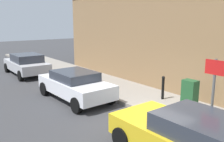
% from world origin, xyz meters
% --- Properties ---
extents(ground, '(80.00, 80.00, 0.00)m').
position_xyz_m(ground, '(0.00, 0.00, 0.00)').
color(ground, '#38383A').
extents(sidewalk, '(2.70, 30.00, 0.15)m').
position_xyz_m(sidewalk, '(1.85, 6.00, 0.07)').
color(sidewalk, gray).
rests_on(sidewalk, ground).
extents(corner_building, '(6.49, 13.04, 8.99)m').
position_xyz_m(corner_building, '(6.39, 4.52, 4.49)').
color(corner_building, olive).
rests_on(corner_building, ground).
extents(car_yellow, '(2.02, 4.40, 1.34)m').
position_xyz_m(car_yellow, '(-0.92, -2.53, 0.71)').
color(car_yellow, gold).
rests_on(car_yellow, ground).
extents(car_white, '(1.97, 4.16, 1.31)m').
position_xyz_m(car_white, '(-0.71, 3.81, 0.71)').
color(car_white, silver).
rests_on(car_white, ground).
extents(car_silver, '(1.98, 4.29, 1.40)m').
position_xyz_m(car_silver, '(-0.74, 10.40, 0.73)').
color(car_silver, '#B7B7BC').
rests_on(car_silver, ground).
extents(utility_cabinet, '(0.46, 0.61, 1.15)m').
position_xyz_m(utility_cabinet, '(2.05, -0.31, 0.68)').
color(utility_cabinet, '#1E4C28').
rests_on(utility_cabinet, sidewalk).
extents(bollard_near_cabinet, '(0.14, 0.14, 1.04)m').
position_xyz_m(bollard_near_cabinet, '(2.15, 1.12, 0.70)').
color(bollard_near_cabinet, black).
rests_on(bollard_near_cabinet, sidewalk).
extents(street_sign, '(0.08, 0.60, 2.30)m').
position_xyz_m(street_sign, '(0.77, -1.96, 1.66)').
color(street_sign, '#59595B').
rests_on(street_sign, sidewalk).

